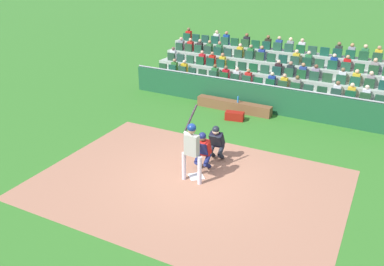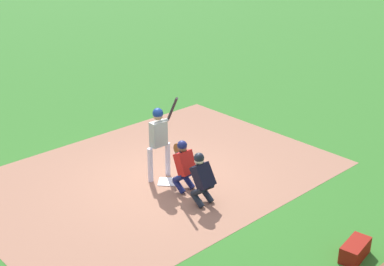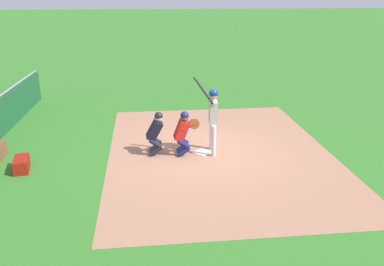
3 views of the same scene
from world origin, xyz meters
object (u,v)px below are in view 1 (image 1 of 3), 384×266
Objects in this scene: batter_at_plate at (192,146)px; catcher_crouching at (202,148)px; water_bottle_on_bench at (238,99)px; home_plate_marker at (196,176)px; equipment_duffel_bag at (235,116)px; home_plate_umpire at (216,141)px; dugout_bench at (234,106)px.

batter_at_plate reaches higher than catcher_crouching.
catcher_crouching reaches higher than water_bottle_on_bench.
equipment_duffel_bag is (0.83, -4.84, 0.16)m from home_plate_marker.
catcher_crouching is at bearing 81.65° from home_plate_umpire.
batter_at_plate is 8.22× the size of water_bottle_on_bench.
dugout_bench is 1.06m from equipment_duffel_bag.
equipment_duffel_bag is (-0.46, 0.95, -0.05)m from dugout_bench.
water_bottle_on_bench is at bearing -79.05° from catcher_crouching.
dugout_bench is at bearing -14.49° from water_bottle_on_bench.
home_plate_marker is at bearing -89.95° from batter_at_plate.
batter_at_plate is 6.15m from water_bottle_on_bench.
dugout_bench is (1.29, -5.79, 0.20)m from home_plate_marker.
dugout_bench is 12.22× the size of water_bottle_on_bench.
water_bottle_on_bench is (1.08, -5.74, 0.56)m from home_plate_marker.
dugout_bench is at bearing -77.43° from home_plate_marker.
home_plate_umpire reaches higher than water_bottle_on_bench.
catcher_crouching is 0.38× the size of dugout_bench.
home_plate_marker is 0.34× the size of catcher_crouching.
dugout_bench is at bearing -75.23° from equipment_duffel_bag.
equipment_duffel_bag is at bearing -80.24° from home_plate_marker.
catcher_crouching is at bearing -84.55° from batter_at_plate.
home_plate_umpire is (-0.03, -1.61, -0.50)m from batter_at_plate.
home_plate_umpire is 4.58× the size of water_bottle_on_bench.
catcher_crouching is at bearing 100.95° from water_bottle_on_bench.
water_bottle_on_bench is at bearing -79.81° from batter_at_plate.
equipment_duffel_bag is (-0.25, 0.90, -0.41)m from water_bottle_on_bench.
home_plate_umpire is at bearing -91.46° from home_plate_marker.
catcher_crouching is at bearing -81.73° from home_plate_marker.
dugout_bench reaches higher than home_plate_marker.
catcher_crouching reaches higher than home_plate_umpire.
batter_at_plate is at bearing 88.81° from home_plate_umpire.
home_plate_marker is 1.59× the size of water_bottle_on_bench.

